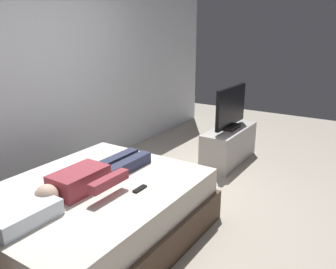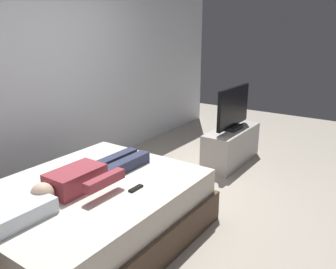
{
  "view_description": "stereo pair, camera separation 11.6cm",
  "coord_description": "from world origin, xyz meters",
  "px_view_note": "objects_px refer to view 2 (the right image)",
  "views": [
    {
      "loc": [
        -2.7,
        -1.63,
        1.84
      ],
      "look_at": [
        0.42,
        0.4,
        0.69
      ],
      "focal_mm": 36.65,
      "sensor_mm": 36.0,
      "label": 1
    },
    {
      "loc": [
        -2.64,
        -1.72,
        1.84
      ],
      "look_at": [
        0.42,
        0.4,
        0.69
      ],
      "focal_mm": 36.65,
      "sensor_mm": 36.0,
      "label": 2
    }
  ],
  "objects_px": {
    "bed": "(90,214)",
    "pillow": "(16,211)",
    "remote": "(136,188)",
    "person": "(89,175)",
    "tv_stand": "(231,146)",
    "tv": "(233,109)"
  },
  "relations": [
    {
      "from": "person",
      "to": "remote",
      "type": "xyz_separation_m",
      "value": [
        0.15,
        -0.4,
        -0.07
      ]
    },
    {
      "from": "pillow",
      "to": "tv_stand",
      "type": "height_order",
      "value": "pillow"
    },
    {
      "from": "tv_stand",
      "to": "tv",
      "type": "xyz_separation_m",
      "value": [
        -0.0,
        0.0,
        0.53
      ]
    },
    {
      "from": "pillow",
      "to": "person",
      "type": "height_order",
      "value": "person"
    },
    {
      "from": "bed",
      "to": "pillow",
      "type": "bearing_deg",
      "value": 180.0
    },
    {
      "from": "bed",
      "to": "pillow",
      "type": "height_order",
      "value": "pillow"
    },
    {
      "from": "pillow",
      "to": "remote",
      "type": "xyz_separation_m",
      "value": [
        0.85,
        -0.4,
        -0.05
      ]
    },
    {
      "from": "bed",
      "to": "tv_stand",
      "type": "xyz_separation_m",
      "value": [
        2.46,
        -0.24,
        -0.01
      ]
    },
    {
      "from": "remote",
      "to": "tv",
      "type": "height_order",
      "value": "tv"
    },
    {
      "from": "person",
      "to": "remote",
      "type": "relative_size",
      "value": 8.4
    },
    {
      "from": "pillow",
      "to": "remote",
      "type": "height_order",
      "value": "pillow"
    },
    {
      "from": "pillow",
      "to": "person",
      "type": "bearing_deg",
      "value": 0.55
    },
    {
      "from": "remote",
      "to": "pillow",
      "type": "bearing_deg",
      "value": 154.89
    },
    {
      "from": "person",
      "to": "pillow",
      "type": "bearing_deg",
      "value": -179.45
    },
    {
      "from": "remote",
      "to": "bed",
      "type": "bearing_deg",
      "value": 114.33
    },
    {
      "from": "person",
      "to": "tv",
      "type": "xyz_separation_m",
      "value": [
        2.43,
        -0.25,
        0.16
      ]
    },
    {
      "from": "bed",
      "to": "tv_stand",
      "type": "bearing_deg",
      "value": -5.56
    },
    {
      "from": "remote",
      "to": "tv_stand",
      "type": "bearing_deg",
      "value": 3.98
    },
    {
      "from": "tv",
      "to": "remote",
      "type": "bearing_deg",
      "value": -176.02
    },
    {
      "from": "bed",
      "to": "remote",
      "type": "xyz_separation_m",
      "value": [
        0.18,
        -0.4,
        0.29
      ]
    },
    {
      "from": "remote",
      "to": "person",
      "type": "bearing_deg",
      "value": 110.47
    },
    {
      "from": "person",
      "to": "tv",
      "type": "bearing_deg",
      "value": -5.78
    }
  ]
}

